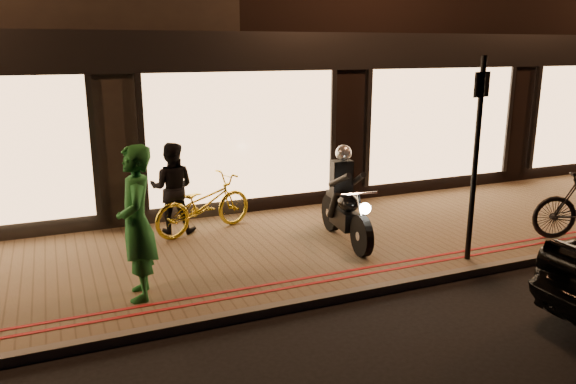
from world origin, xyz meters
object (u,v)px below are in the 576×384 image
object	(u,v)px
motorcycle	(345,205)
sign_post	(476,150)
bicycle_gold	(203,204)
person_green	(137,223)

from	to	relation	value
motorcycle	sign_post	size ratio (longest dim) A/B	0.65
sign_post	bicycle_gold	world-z (taller)	sign_post
motorcycle	sign_post	bearing A→B (deg)	-40.42
motorcycle	person_green	world-z (taller)	person_green
motorcycle	person_green	xyz separation A→B (m)	(-3.41, -0.85, 0.37)
motorcycle	bicycle_gold	world-z (taller)	motorcycle
motorcycle	person_green	bearing A→B (deg)	-159.73
person_green	bicycle_gold	bearing A→B (deg)	154.43
motorcycle	person_green	size ratio (longest dim) A/B	0.98
bicycle_gold	person_green	size ratio (longest dim) A/B	0.95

